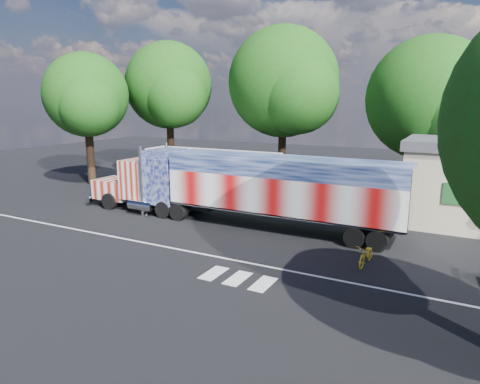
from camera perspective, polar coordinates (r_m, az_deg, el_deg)
The scene contains 10 objects.
ground at distance 24.39m, azimuth -3.30°, elevation -5.68°, with size 100.00×100.00×0.00m, color black.
lane_markings at distance 20.52m, azimuth -4.66°, elevation -9.19°, with size 30.00×2.67×0.01m.
semi_truck at distance 25.89m, azimuth 0.21°, elevation 0.81°, with size 21.59×3.41×4.60m.
coach_bus at distance 35.58m, azimuth -3.88°, elevation 2.91°, with size 11.74×2.73×3.41m.
woman at distance 28.94m, azimuth -12.57°, elevation -1.40°, with size 0.60×0.40×1.65m, color slate.
bicycle at distance 20.68m, azimuth 16.49°, elevation -8.02°, with size 0.67×1.92×1.01m, color gold.
tree_w_a at distance 40.28m, azimuth -19.76°, elevation 11.99°, with size 7.64×7.27×11.55m.
tree_ne_a at distance 35.40m, azimuth 24.12°, elevation 11.25°, with size 9.62×9.16×12.18m.
tree_nw_a at distance 43.39m, azimuth -9.37°, elevation 13.78°, with size 8.81×8.39×13.08m.
tree_n_mid at distance 39.24m, azimuth 6.00°, elevation 14.30°, with size 10.27×9.78×13.93m.
Camera 1 is at (12.05, -19.86, 7.45)m, focal length 32.00 mm.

